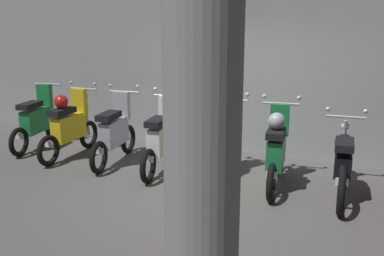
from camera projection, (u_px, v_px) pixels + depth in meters
The scene contains 10 objects.
ground_plane at pixel (199, 192), 6.43m from camera, with size 80.00×80.00×0.00m, color #565451.
back_wall at pixel (251, 62), 8.07m from camera, with size 16.00×0.30×3.29m, color gray.
motorbike_slot_0 at pixel (37, 120), 8.52m from camera, with size 0.56×1.67×1.18m.
motorbike_slot_1 at pixel (70, 125), 7.96m from camera, with size 0.59×1.68×1.29m.
motorbike_slot_2 at pixel (115, 132), 7.64m from camera, with size 0.58×1.67×1.29m.
motorbike_slot_3 at pixel (162, 139), 7.23m from camera, with size 0.58×1.67×1.29m.
motorbike_slot_4 at pixel (218, 141), 6.93m from camera, with size 0.59×1.68×1.29m.
motorbike_slot_5 at pixel (276, 149), 6.54m from camera, with size 0.58×1.67×1.29m.
motorbike_slot_6 at pixel (343, 161), 6.21m from camera, with size 0.59×1.95×1.15m.
support_pillar at pixel (202, 150), 2.76m from camera, with size 0.48×0.48×3.29m, color gray.
Camera 1 is at (2.41, -5.52, 2.44)m, focal length 42.03 mm.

